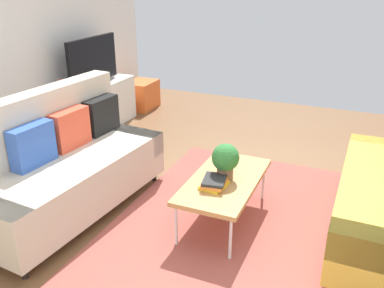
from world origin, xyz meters
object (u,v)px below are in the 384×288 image
(coffee_table, at_px, (224,182))
(storage_trunk, at_px, (142,95))
(tv, at_px, (93,62))
(potted_plant, at_px, (225,160))
(couch_beige, at_px, (63,165))
(table_book_0, at_px, (214,185))
(vase_0, at_px, (62,88))
(bottle_0, at_px, (76,86))
(tv_console, at_px, (96,107))

(coffee_table, bearing_deg, storage_trunk, 41.67)
(tv, xyz_separation_m, potted_plant, (-1.50, -2.40, -0.35))
(couch_beige, relative_size, storage_trunk, 3.77)
(storage_trunk, relative_size, table_book_0, 2.17)
(vase_0, xyz_separation_m, bottle_0, (0.16, -0.09, -0.01))
(storage_trunk, relative_size, vase_0, 2.63)
(potted_plant, relative_size, bottle_0, 1.74)
(tv_console, bearing_deg, couch_beige, -152.13)
(coffee_table, xyz_separation_m, storage_trunk, (2.61, 2.32, -0.17))
(storage_trunk, bearing_deg, potted_plant, -138.27)
(storage_trunk, bearing_deg, bottle_0, 177.75)
(table_book_0, height_order, vase_0, vase_0)
(couch_beige, distance_m, bottle_0, 1.77)
(tv_console, relative_size, table_book_0, 5.83)
(tv_console, bearing_deg, vase_0, 175.07)
(tv_console, bearing_deg, storage_trunk, -5.19)
(coffee_table, height_order, table_book_0, table_book_0)
(couch_beige, height_order, table_book_0, couch_beige)
(tv_console, distance_m, storage_trunk, 1.11)
(bottle_0, bearing_deg, tv_console, 5.39)
(couch_beige, xyz_separation_m, storage_trunk, (2.99, 0.90, -0.23))
(tv_console, height_order, tv, tv)
(coffee_table, distance_m, bottle_0, 2.64)
(coffee_table, xyz_separation_m, table_book_0, (-0.17, 0.03, 0.04))
(tv_console, distance_m, bottle_0, 0.59)
(coffee_table, bearing_deg, tv, 57.89)
(couch_beige, bearing_deg, tv_console, -147.45)
(bottle_0, bearing_deg, potted_plant, -114.35)
(couch_beige, relative_size, bottle_0, 10.67)
(storage_trunk, distance_m, vase_0, 1.76)
(tv, bearing_deg, potted_plant, -122.03)
(bottle_0, bearing_deg, storage_trunk, -2.25)
(table_book_0, bearing_deg, bottle_0, 62.01)
(tv, bearing_deg, storage_trunk, -4.16)
(tv, relative_size, table_book_0, 4.17)
(coffee_table, bearing_deg, bottle_0, 65.55)
(couch_beige, bearing_deg, coffee_table, 109.70)
(couch_beige, height_order, tv_console, couch_beige)
(couch_beige, xyz_separation_m, bottle_0, (1.46, 0.96, 0.28))
(vase_0, bearing_deg, coffee_table, -110.55)
(coffee_table, height_order, bottle_0, bottle_0)
(potted_plant, bearing_deg, bottle_0, 65.65)
(tv_console, relative_size, tv, 1.40)
(table_book_0, distance_m, vase_0, 2.69)
(potted_plant, relative_size, vase_0, 1.62)
(tv, xyz_separation_m, table_book_0, (-1.67, -2.37, -0.52))
(potted_plant, bearing_deg, coffee_table, 171.88)
(tv, relative_size, bottle_0, 5.44)
(vase_0, bearing_deg, bottle_0, -30.02)
(tv, distance_m, bottle_0, 0.48)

